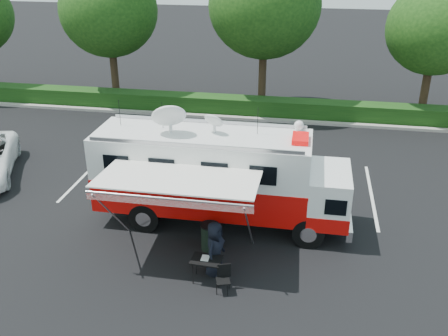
{
  "coord_description": "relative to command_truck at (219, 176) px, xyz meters",
  "views": [
    {
      "loc": [
        2.82,
        -15.2,
        9.35
      ],
      "look_at": [
        0.0,
        0.5,
        1.9
      ],
      "focal_mm": 40.0,
      "sensor_mm": 36.0,
      "label": 1
    }
  ],
  "objects": [
    {
      "name": "folding_chair",
      "position": [
        0.83,
        -3.74,
        -1.33
      ],
      "size": [
        0.49,
        0.52,
        0.83
      ],
      "color": "black",
      "rests_on": "ground_plane"
    },
    {
      "name": "trash_bin",
      "position": [
        0.02,
        -1.77,
        -1.35
      ],
      "size": [
        0.62,
        0.62,
        0.93
      ],
      "color": "black",
      "rests_on": "ground_plane"
    },
    {
      "name": "folding_table",
      "position": [
        0.26,
        -3.4,
        -1.1
      ],
      "size": [
        0.93,
        0.68,
        0.77
      ],
      "color": "black",
      "rests_on": "ground_plane"
    },
    {
      "name": "ground_plane",
      "position": [
        0.08,
        0.0,
        -1.82
      ],
      "size": [
        120.0,
        120.0,
        0.0
      ],
      "primitive_type": "plane",
      "color": "black",
      "rests_on": "ground"
    },
    {
      "name": "awning",
      "position": [
        -0.79,
        -2.52,
        0.91
      ],
      "size": [
        4.82,
        2.5,
        2.91
      ],
      "color": "silver",
      "rests_on": "ground_plane"
    },
    {
      "name": "command_truck",
      "position": [
        0.0,
        0.0,
        0.0
      ],
      "size": [
        8.83,
        2.43,
        4.24
      ],
      "color": "black",
      "rests_on": "ground_plane"
    },
    {
      "name": "person",
      "position": [
        0.43,
        -3.01,
        -1.82
      ],
      "size": [
        0.74,
        0.97,
        1.77
      ],
      "primitive_type": "imported",
      "rotation": [
        0.0,
        0.0,
        1.35
      ],
      "color": "black",
      "rests_on": "ground_plane"
    },
    {
      "name": "stall_lines",
      "position": [
        -0.42,
        3.0,
        -1.81
      ],
      "size": [
        24.12,
        5.5,
        0.01
      ],
      "color": "silver",
      "rests_on": "ground_plane"
    },
    {
      "name": "back_border",
      "position": [
        1.22,
        12.9,
        3.19
      ],
      "size": [
        60.0,
        6.14,
        8.87
      ],
      "color": "#9E998E",
      "rests_on": "ground_plane"
    }
  ]
}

